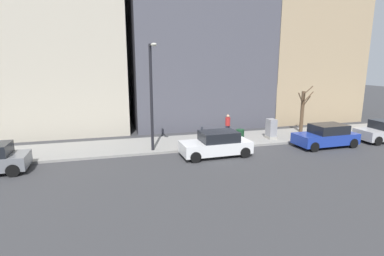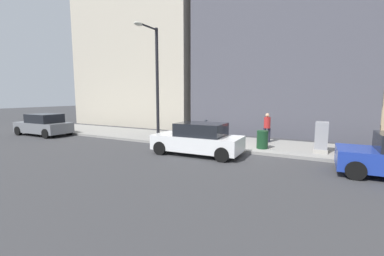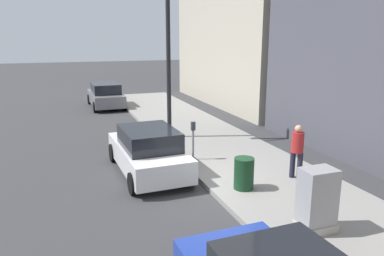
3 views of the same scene
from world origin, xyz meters
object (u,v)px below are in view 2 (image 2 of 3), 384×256
at_px(parked_car_grey, 44,125).
at_px(streetlamp, 154,74).
at_px(parking_meter, 206,130).
at_px(office_tower_right, 162,39).
at_px(parked_car_white, 198,139).
at_px(pedestrian_near_meter, 267,126).
at_px(utility_box, 321,138).
at_px(trash_bin, 262,140).

xyz_separation_m(parked_car_grey, streetlamp, (1.29, -8.79, 3.28)).
relative_size(parking_meter, office_tower_right, 0.08).
height_order(parked_car_grey, office_tower_right, office_tower_right).
distance_m(parked_car_grey, streetlamp, 9.47).
distance_m(parked_car_white, pedestrian_near_meter, 4.66).
bearing_deg(utility_box, parked_car_white, 116.22).
relative_size(utility_box, pedestrian_near_meter, 0.86).
bearing_deg(office_tower_right, parking_meter, -137.01).
bearing_deg(streetlamp, pedestrian_near_meter, -67.48).
xyz_separation_m(parked_car_white, parking_meter, (1.69, 0.39, 0.24)).
bearing_deg(parking_meter, office_tower_right, 42.99).
bearing_deg(parking_meter, streetlamp, 92.97).
bearing_deg(trash_bin, parking_meter, 98.75).
bearing_deg(utility_box, office_tower_right, 56.91).
distance_m(utility_box, office_tower_right, 20.91).
xyz_separation_m(utility_box, trash_bin, (-0.40, 2.63, -0.25)).
relative_size(parking_meter, utility_box, 0.94).
xyz_separation_m(parking_meter, trash_bin, (0.45, -2.92, -0.38)).
bearing_deg(trash_bin, parked_car_white, 130.27).
bearing_deg(parked_car_grey, pedestrian_near_meter, -76.72).
height_order(parking_meter, streetlamp, streetlamp).
distance_m(parked_car_white, office_tower_right, 18.94).
bearing_deg(pedestrian_near_meter, office_tower_right, -60.91).
distance_m(parked_car_grey, parking_meter, 12.09).
relative_size(utility_box, office_tower_right, 0.08).
bearing_deg(pedestrian_near_meter, parked_car_grey, -12.40).
xyz_separation_m(parking_meter, office_tower_right, (11.39, 10.62, 7.90)).
height_order(streetlamp, pedestrian_near_meter, streetlamp).
relative_size(parked_car_white, office_tower_right, 0.24).
height_order(utility_box, trash_bin, utility_box).
distance_m(streetlamp, trash_bin, 7.05).
height_order(parked_car_grey, streetlamp, streetlamp).
xyz_separation_m(pedestrian_near_meter, office_tower_right, (9.08, 13.37, 7.79)).
distance_m(parked_car_grey, trash_bin, 15.05).
relative_size(trash_bin, office_tower_right, 0.05).
bearing_deg(trash_bin, utility_box, -81.37).
height_order(parking_meter, utility_box, utility_box).
relative_size(parked_car_white, trash_bin, 4.73).
bearing_deg(trash_bin, office_tower_right, 51.06).
distance_m(utility_box, pedestrian_near_meter, 3.17).
xyz_separation_m(trash_bin, office_tower_right, (10.94, 13.54, 8.28)).
bearing_deg(parking_meter, pedestrian_near_meter, -49.98).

